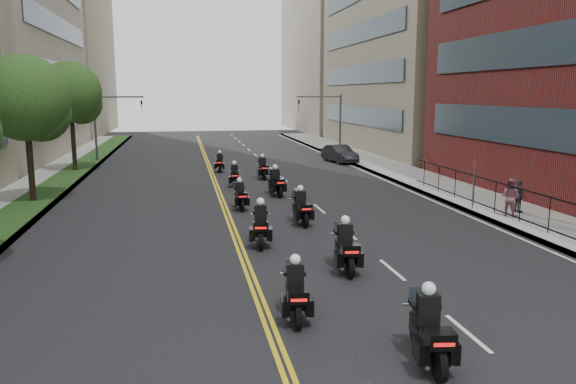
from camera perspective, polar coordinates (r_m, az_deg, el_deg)
name	(u,v)px	position (r m, az deg, el deg)	size (l,w,h in m)	color
sidewalk_right	(439,186)	(35.74, 15.08, 0.60)	(4.00, 90.00, 0.15)	gray
sidewalk_left	(23,199)	(33.36, -25.36, -0.69)	(4.00, 90.00, 0.15)	gray
grass_strip	(38,197)	(33.15, -24.04, -0.49)	(2.00, 90.00, 0.04)	#193914
building_right_far	(346,44)	(88.63, 5.92, 14.71)	(15.00, 28.00, 26.00)	gray
building_left_far	(42,39)	(87.05, -23.67, 14.03)	(16.00, 28.00, 26.00)	gray
iron_fence	(566,220)	(24.14, 26.39, -2.55)	(0.05, 28.00, 1.50)	black
traffic_signal_right	(330,116)	(50.48, 4.28, 7.72)	(4.09, 0.20, 5.60)	#3F3F44
traffic_signal_left	(107,118)	(49.16, -17.93, 7.20)	(4.09, 0.20, 5.60)	#3F3F44
motorcycle_1	(429,332)	(12.67, 14.13, -13.67)	(0.74, 2.41, 1.78)	black
motorcycle_2	(296,293)	(14.61, 0.78, -10.27)	(0.65, 2.26, 1.67)	black
motorcycle_3	(346,249)	(18.42, 5.88, -5.81)	(0.68, 2.45, 1.81)	black
motorcycle_4	(261,227)	(21.40, -2.80, -3.53)	(0.74, 2.44, 1.80)	black
motorcycle_5	(301,209)	(24.76, 1.33, -1.72)	(0.55, 2.33, 1.72)	black
motorcycle_6	(240,197)	(28.04, -4.90, -0.49)	(0.52, 2.14, 1.58)	black
motorcycle_7	(276,183)	(31.61, -1.24, 0.88)	(0.70, 2.37, 1.75)	black
motorcycle_8	(235,176)	(34.89, -5.45, 1.59)	(0.55, 2.15, 1.59)	black
motorcycle_9	(263,169)	(37.90, -2.58, 2.35)	(0.52, 2.26, 1.67)	black
motorcycle_10	(220,163)	(41.54, -6.95, 2.91)	(0.62, 2.11, 1.56)	black
parked_sedan	(340,154)	(47.02, 5.26, 3.89)	(1.53, 4.38, 1.44)	black
pedestrian_b	(510,197)	(27.55, 21.62, -0.49)	(0.85, 0.67, 1.76)	#844856
pedestrian_c	(519,196)	(28.57, 22.38, -0.38)	(0.92, 0.38, 1.57)	#43424A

